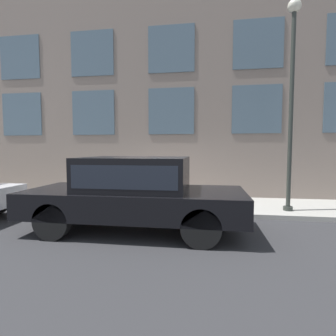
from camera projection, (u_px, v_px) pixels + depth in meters
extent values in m
plane|color=#2D2D30|center=(159.00, 216.00, 7.57)|extent=(80.00, 80.00, 0.00)
cube|color=#9E9B93|center=(166.00, 204.00, 8.87)|extent=(2.64, 60.00, 0.13)
cube|color=gray|center=(172.00, 72.00, 9.98)|extent=(0.30, 40.00, 9.75)
cube|color=#4C6070|center=(257.00, 109.00, 9.46)|extent=(0.03, 1.75, 1.74)
cube|color=#4C6070|center=(171.00, 111.00, 9.92)|extent=(0.03, 1.75, 1.74)
cube|color=#4C6070|center=(93.00, 113.00, 10.38)|extent=(0.03, 1.75, 1.74)
cube|color=#4C6070|center=(22.00, 114.00, 10.84)|extent=(0.03, 1.75, 1.74)
cube|color=#4C6070|center=(258.00, 44.00, 9.30)|extent=(0.03, 1.75, 1.74)
cube|color=#4C6070|center=(171.00, 49.00, 9.76)|extent=(0.03, 1.75, 1.74)
cube|color=#4C6070|center=(92.00, 53.00, 10.22)|extent=(0.03, 1.75, 1.74)
cube|color=#4C6070|center=(20.00, 57.00, 10.68)|extent=(0.03, 1.75, 1.74)
cylinder|color=red|center=(174.00, 207.00, 8.07)|extent=(0.35, 0.35, 0.04)
cylinder|color=red|center=(174.00, 197.00, 8.04)|extent=(0.26, 0.26, 0.66)
sphere|color=maroon|center=(174.00, 186.00, 8.02)|extent=(0.27, 0.27, 0.27)
cylinder|color=black|center=(174.00, 183.00, 8.02)|extent=(0.09, 0.09, 0.11)
cylinder|color=red|center=(180.00, 194.00, 8.01)|extent=(0.09, 0.10, 0.09)
cylinder|color=red|center=(168.00, 194.00, 8.07)|extent=(0.09, 0.10, 0.09)
cylinder|color=#998466|center=(162.00, 196.00, 8.40)|extent=(0.09, 0.09, 0.61)
cylinder|color=#998466|center=(163.00, 195.00, 8.53)|extent=(0.09, 0.09, 0.61)
cube|color=white|center=(163.00, 179.00, 8.43)|extent=(0.16, 0.11, 0.46)
cylinder|color=white|center=(162.00, 179.00, 8.31)|extent=(0.07, 0.07, 0.43)
cylinder|color=white|center=(163.00, 178.00, 8.54)|extent=(0.07, 0.07, 0.43)
sphere|color=tan|center=(163.00, 169.00, 8.40)|extent=(0.20, 0.20, 0.20)
cylinder|color=black|center=(52.00, 221.00, 5.52)|extent=(0.24, 0.79, 0.79)
cylinder|color=black|center=(90.00, 204.00, 7.32)|extent=(0.24, 0.79, 0.79)
cylinder|color=black|center=(201.00, 228.00, 5.06)|extent=(0.24, 0.79, 0.79)
cylinder|color=black|center=(203.00, 207.00, 6.86)|extent=(0.24, 0.79, 0.79)
cube|color=black|center=(135.00, 202.00, 6.17)|extent=(2.06, 5.04, 0.58)
cube|color=black|center=(135.00, 173.00, 6.12)|extent=(1.82, 2.42, 0.76)
cube|color=#1E232D|center=(135.00, 173.00, 6.12)|extent=(1.83, 2.22, 0.49)
cylinder|color=#2D332D|center=(288.00, 208.00, 7.66)|extent=(0.26, 0.26, 0.12)
cylinder|color=#2D332D|center=(291.00, 113.00, 7.46)|extent=(0.12, 0.12, 5.65)
sphere|color=silver|center=(294.00, 6.00, 7.26)|extent=(0.36, 0.36, 0.36)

